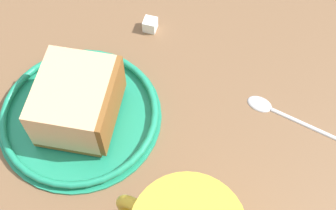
{
  "coord_description": "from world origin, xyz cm",
  "views": [
    {
      "loc": [
        12.61,
        -19.67,
        46.11
      ],
      "look_at": [
        7.53,
        5.58,
        3.0
      ],
      "focal_mm": 48.75,
      "sensor_mm": 36.0,
      "label": 1
    }
  ],
  "objects_px": {
    "small_plate": "(80,115)",
    "cake_slice": "(78,101)",
    "sugar_cube": "(150,25)",
    "teaspoon": "(273,109)"
  },
  "relations": [
    {
      "from": "small_plate",
      "to": "cake_slice",
      "type": "height_order",
      "value": "cake_slice"
    },
    {
      "from": "cake_slice",
      "to": "sugar_cube",
      "type": "bearing_deg",
      "value": 71.95
    },
    {
      "from": "small_plate",
      "to": "cake_slice",
      "type": "distance_m",
      "value": 0.03
    },
    {
      "from": "small_plate",
      "to": "sugar_cube",
      "type": "bearing_deg",
      "value": 71.0
    },
    {
      "from": "cake_slice",
      "to": "sugar_cube",
      "type": "height_order",
      "value": "cake_slice"
    },
    {
      "from": "cake_slice",
      "to": "teaspoon",
      "type": "bearing_deg",
      "value": 14.08
    },
    {
      "from": "small_plate",
      "to": "sugar_cube",
      "type": "relative_size",
      "value": 11.41
    },
    {
      "from": "sugar_cube",
      "to": "small_plate",
      "type": "bearing_deg",
      "value": -109.0
    },
    {
      "from": "small_plate",
      "to": "sugar_cube",
      "type": "xyz_separation_m",
      "value": [
        0.05,
        0.15,
        0.0
      ]
    },
    {
      "from": "sugar_cube",
      "to": "cake_slice",
      "type": "bearing_deg",
      "value": -108.05
    }
  ]
}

